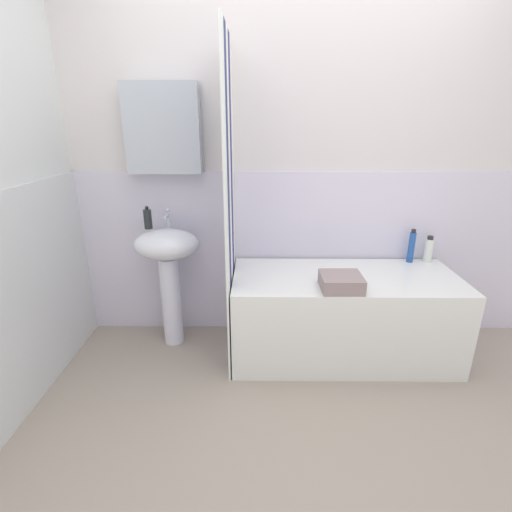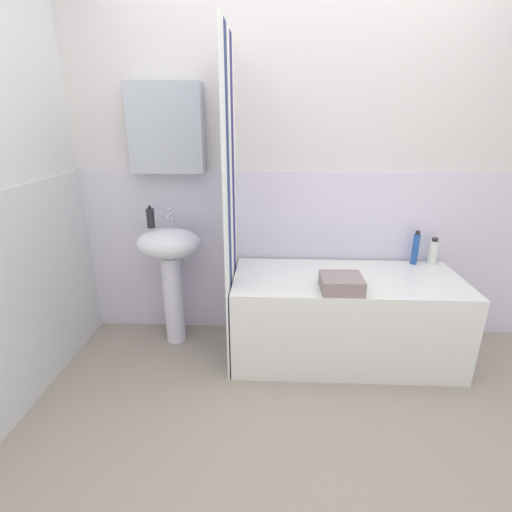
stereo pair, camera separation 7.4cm
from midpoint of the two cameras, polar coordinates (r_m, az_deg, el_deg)
name	(u,v)px [view 2 (the right image)]	position (r m, az deg, el deg)	size (l,w,h in m)	color
ground_plane	(308,465)	(2.08, 8.98, -28.63)	(4.80, 5.60, 0.04)	gray
wall_back_tiled	(293,180)	(2.67, 6.33, 11.28)	(3.60, 0.18, 2.40)	silver
sink	(170,261)	(2.65, -11.99, -0.70)	(0.44, 0.34, 0.85)	white
faucet	(170,217)	(2.64, -12.00, 5.76)	(0.03, 0.12, 0.12)	silver
soap_dispenser	(150,218)	(2.62, -14.83, 5.57)	(0.05, 0.05, 0.15)	#222828
bathtub	(344,317)	(2.64, 13.90, -8.86)	(1.46, 0.64, 0.58)	white
shower_curtain	(231,211)	(2.34, -2.91, 6.72)	(0.01, 0.64, 2.00)	white
conditioner_bottle	(433,252)	(2.92, 25.78, 0.58)	(0.06, 0.06, 0.19)	white
body_wash_bottle	(415,248)	(2.86, 23.57, 1.06)	(0.04, 0.04, 0.24)	#2554A6
towel_folded	(341,283)	(2.30, 13.64, -4.02)	(0.24, 0.22, 0.09)	gray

